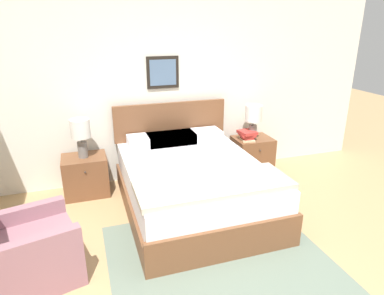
{
  "coord_description": "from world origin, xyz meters",
  "views": [
    {
      "loc": [
        -0.9,
        -1.83,
        2.14
      ],
      "look_at": [
        0.2,
        1.5,
        0.85
      ],
      "focal_mm": 32.0,
      "sensor_mm": 36.0,
      "label": 1
    }
  ],
  "objects_px": {
    "bed": "(192,183)",
    "table_lamp_by_door": "(253,117)",
    "armchair": "(24,252)",
    "table_lamp_near_window": "(81,132)",
    "nightstand_by_door": "(252,154)",
    "nightstand_near_window": "(86,175)"
  },
  "relations": [
    {
      "from": "bed",
      "to": "nightstand_near_window",
      "type": "relative_size",
      "value": 3.73
    },
    {
      "from": "nightstand_near_window",
      "to": "nightstand_by_door",
      "type": "xyz_separation_m",
      "value": [
        2.41,
        0.0,
        0.0
      ]
    },
    {
      "from": "table_lamp_near_window",
      "to": "armchair",
      "type": "bearing_deg",
      "value": -109.98
    },
    {
      "from": "nightstand_near_window",
      "to": "armchair",
      "type": "bearing_deg",
      "value": -109.89
    },
    {
      "from": "table_lamp_by_door",
      "to": "armchair",
      "type": "bearing_deg",
      "value": -152.58
    },
    {
      "from": "nightstand_by_door",
      "to": "table_lamp_by_door",
      "type": "relative_size",
      "value": 1.11
    },
    {
      "from": "bed",
      "to": "table_lamp_by_door",
      "type": "bearing_deg",
      "value": 33.22
    },
    {
      "from": "armchair",
      "to": "nightstand_near_window",
      "type": "xyz_separation_m",
      "value": [
        0.56,
        1.54,
        -0.04
      ]
    },
    {
      "from": "nightstand_by_door",
      "to": "nightstand_near_window",
      "type": "bearing_deg",
      "value": 180.0
    },
    {
      "from": "table_lamp_near_window",
      "to": "bed",
      "type": "bearing_deg",
      "value": -32.86
    },
    {
      "from": "armchair",
      "to": "table_lamp_near_window",
      "type": "height_order",
      "value": "table_lamp_near_window"
    },
    {
      "from": "nightstand_near_window",
      "to": "nightstand_by_door",
      "type": "height_order",
      "value": "same"
    },
    {
      "from": "nightstand_near_window",
      "to": "table_lamp_near_window",
      "type": "relative_size",
      "value": 1.11
    },
    {
      "from": "bed",
      "to": "table_lamp_by_door",
      "type": "xyz_separation_m",
      "value": [
        1.19,
        0.78,
        0.52
      ]
    },
    {
      "from": "bed",
      "to": "table_lamp_by_door",
      "type": "relative_size",
      "value": 4.16
    },
    {
      "from": "bed",
      "to": "nightstand_by_door",
      "type": "relative_size",
      "value": 3.73
    },
    {
      "from": "armchair",
      "to": "table_lamp_by_door",
      "type": "distance_m",
      "value": 3.37
    },
    {
      "from": "armchair",
      "to": "table_lamp_by_door",
      "type": "xyz_separation_m",
      "value": [
        2.95,
        1.53,
        0.55
      ]
    },
    {
      "from": "table_lamp_by_door",
      "to": "table_lamp_near_window",
      "type": "bearing_deg",
      "value": 180.0
    },
    {
      "from": "armchair",
      "to": "table_lamp_near_window",
      "type": "distance_m",
      "value": 1.72
    },
    {
      "from": "armchair",
      "to": "table_lamp_by_door",
      "type": "height_order",
      "value": "table_lamp_by_door"
    },
    {
      "from": "armchair",
      "to": "table_lamp_by_door",
      "type": "relative_size",
      "value": 1.83
    }
  ]
}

